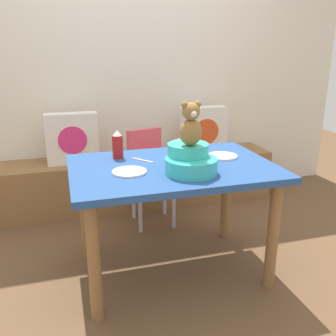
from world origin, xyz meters
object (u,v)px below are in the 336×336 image
Objects in this scene: infant_seat_teal at (190,160)px; coffee_mug at (182,146)px; pillow_floral_right at (204,130)px; highchair at (152,164)px; teddy_bear at (191,125)px; dinner_plate_near at (222,156)px; pillow_floral_left at (72,138)px; ketchup_bottle at (118,145)px; book_stack at (149,152)px; dining_table at (172,182)px; dinner_plate_far at (129,172)px.

coffee_mug is (0.08, 0.41, -0.02)m from infant_seat_teal.
highchair is (-0.61, -0.42, -0.16)m from pillow_floral_right.
highchair is 1.02m from teddy_bear.
highchair is 0.76m from dinner_plate_near.
pillow_floral_left is 0.75m from highchair.
ketchup_bottle is at bearing -74.04° from pillow_floral_left.
ketchup_bottle is at bearing -114.54° from book_stack.
teddy_bear reaches higher than dining_table.
ketchup_bottle is 0.92× the size of dinner_plate_near.
pillow_floral_right is at bearing 60.22° from dining_table.
teddy_bear reaches higher than dinner_plate_far.
dinner_plate_far is at bearing -167.01° from dinner_plate_near.
pillow_floral_right is 0.56m from book_stack.
dinner_plate_far is (-0.33, -0.81, 0.22)m from highchair.
coffee_mug reaches higher than highchair.
coffee_mug is 0.60× the size of dinner_plate_far.
highchair is 0.56m from coffee_mug.
infant_seat_teal is at bearing -64.97° from pillow_floral_left.
coffee_mug is at bearing -119.93° from pillow_floral_right.
highchair is at bearing -145.80° from pillow_floral_right.
teddy_bear reaches higher than pillow_floral_left.
infant_seat_teal is (0.61, -1.31, 0.13)m from pillow_floral_left.
highchair is (0.60, -0.42, -0.16)m from pillow_floral_left.
ketchup_bottle is (0.26, -0.91, 0.15)m from pillow_floral_left.
pillow_floral_left is 1.33× the size of infant_seat_teal.
dinner_plate_near and dinner_plate_far have the same top height.
highchair reaches higher than dining_table.
coffee_mug is (-0.52, -0.90, 0.11)m from pillow_floral_right.
pillow_floral_right reaches higher than book_stack.
pillow_floral_right is 2.20× the size of dinner_plate_far.
coffee_mug is at bearing -89.22° from book_stack.
teddy_bear reaches higher than ketchup_bottle.
pillow_floral_right is 0.35× the size of dining_table.
ketchup_bottle is (-0.34, -0.49, 0.31)m from highchair.
highchair is 6.58× the size of coffee_mug.
book_stack is 0.16× the size of dining_table.
pillow_floral_left is 1.45m from infant_seat_teal.
highchair reaches higher than book_stack.
dinner_plate_far is at bearing -87.38° from ketchup_bottle.
book_stack is 1.43m from teddy_bear.
infant_seat_teal is at bearing -70.25° from dining_table.
pillow_floral_left is 3.67× the size of coffee_mug.
dinner_plate_near is at bearing 37.38° from infant_seat_teal.
dining_table is 0.31m from dinner_plate_far.
coffee_mug is at bearing 78.48° from teddy_bear.
infant_seat_teal is 0.54m from ketchup_bottle.
teddy_bear is 1.25× the size of dinner_plate_near.
book_stack is at bearing 1.76° from pillow_floral_left.
teddy_bear is at bearing -142.55° from dinner_plate_near.
book_stack is 1.67× the size of coffee_mug.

